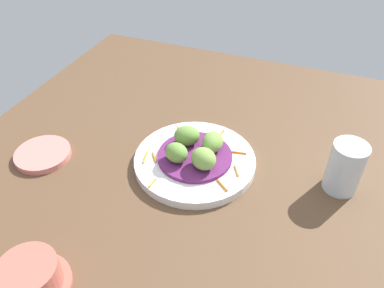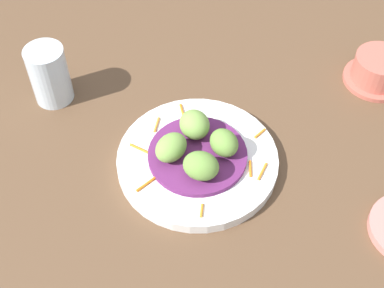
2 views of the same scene
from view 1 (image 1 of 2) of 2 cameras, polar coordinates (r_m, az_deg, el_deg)
table_surface at (r=76.08cm, az=2.87°, el=-6.60°), size 110.00×110.00×2.00cm
main_plate at (r=78.91cm, az=0.42°, el=-2.54°), size 24.80×24.80×1.82cm
cabbage_bed at (r=78.02cm, az=0.42°, el=-1.81°), size 15.19×15.19×0.85cm
carrot_garnish at (r=77.92cm, az=0.64°, el=-2.10°), size 19.91×21.67×0.40cm
guac_scoop_left at (r=77.86cm, az=3.09°, el=0.28°), size 4.33×5.53×3.82cm
guac_scoop_center at (r=79.24cm, az=-0.77°, el=1.25°), size 6.52×5.96×4.04cm
guac_scoop_right at (r=75.30cm, az=-2.32°, el=-1.29°), size 5.95×5.47×3.85cm
guac_scoop_back at (r=73.66cm, az=1.72°, el=-2.19°), size 6.60×6.31×4.21cm
side_plate_small at (r=86.76cm, az=-21.25°, el=-1.44°), size 11.56×11.56×1.31cm
terracotta_bowl at (r=64.58cm, az=-22.86°, el=-17.86°), size 11.31×11.31×5.31cm
water_glass at (r=76.74cm, az=21.76°, el=-3.24°), size 6.51×6.51×10.30cm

